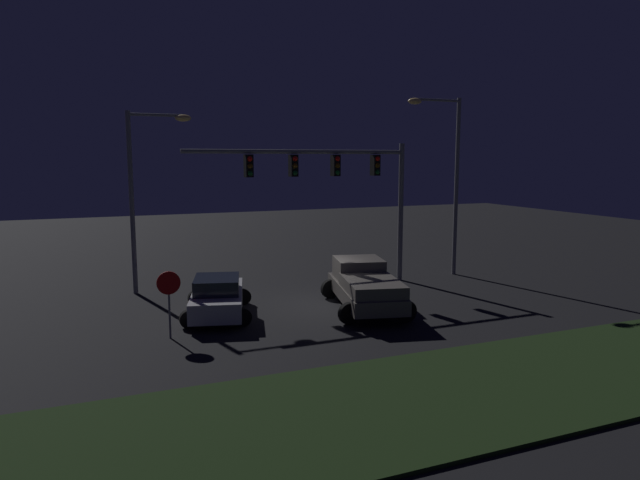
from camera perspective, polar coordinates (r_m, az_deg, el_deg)
ground_plane at (r=23.25m, az=0.16°, el=-6.37°), size 80.00×80.00×0.00m
grass_median at (r=15.34m, az=14.42°, el=-14.25°), size 24.88×5.56×0.10m
pickup_truck at (r=22.46m, az=4.41°, el=-4.30°), size 3.72×5.72×1.80m
car_sedan at (r=21.69m, az=-10.15°, el=-5.55°), size 3.20×4.72×1.51m
traffic_signal_gantry at (r=25.83m, az=1.63°, el=6.37°), size 10.32×0.56×6.50m
street_lamp_left at (r=25.68m, az=-17.03°, el=5.82°), size 2.72×0.44×7.79m
street_lamp_right at (r=28.98m, az=12.52°, el=7.25°), size 2.96×0.44×8.72m
stop_sign at (r=19.18m, az=-14.78°, el=-4.98°), size 0.76×0.08×2.23m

